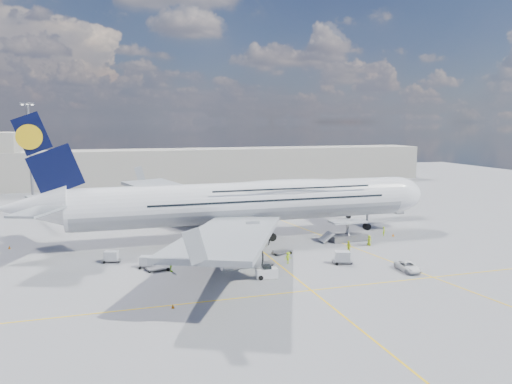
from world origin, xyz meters
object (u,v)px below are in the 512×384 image
object	(u,v)px
light_mast	(31,158)
dolly_row_b	(147,261)
crew_tug	(288,258)
dolly_row_a	(158,268)
dolly_back	(111,256)
cone_wing_left_outer	(143,224)
crew_nose	(384,231)
cargo_loader	(346,234)
dolly_nose_near	(282,252)
dolly_row_c	(263,263)
cone_nose	(393,235)
crew_loader	(349,247)
cone_wing_left_inner	(165,222)
cone_tail	(9,247)
cone_wing_right_inner	(243,253)
jet_bridge	(362,188)
crew_van	(369,240)
service_van	(408,267)
catering_truck_inner	(158,211)
baggage_tug	(267,273)
dolly_nose_far	(342,257)
catering_truck_outer	(176,203)
cone_wing_right_outer	(173,306)
crew_wing	(171,265)
airliner	(247,201)

from	to	relation	value
light_mast	dolly_row_b	size ratio (longest dim) A/B	8.36
crew_tug	dolly_row_a	bearing A→B (deg)	164.72
dolly_row_a	dolly_back	size ratio (longest dim) A/B	1.18
cone_wing_left_outer	crew_nose	bearing A→B (deg)	-28.19
cargo_loader	dolly_nose_near	world-z (taller)	cargo_loader
dolly_row_c	cone_nose	bearing A→B (deg)	30.70
dolly_row_c	crew_loader	size ratio (longest dim) A/B	1.69
cone_wing_left_inner	cone_tail	xyz separation A→B (m)	(-27.83, -13.96, 0.03)
dolly_back	cone_wing_right_inner	bearing A→B (deg)	11.42
jet_bridge	cone_nose	distance (m)	18.97
cargo_loader	crew_van	size ratio (longest dim) A/B	4.67
dolly_row_a	cone_tail	xyz separation A→B (m)	(-22.71, 20.03, -0.10)
crew_nose	crew_loader	distance (m)	15.15
service_van	crew_van	bearing A→B (deg)	85.42
crew_loader	light_mast	bearing A→B (deg)	-159.33
dolly_row_c	dolly_nose_near	distance (m)	7.22
cone_wing_left_inner	cone_wing_right_inner	size ratio (longest dim) A/B	0.91
light_mast	catering_truck_inner	xyz separation A→B (m)	(26.38, -13.28, -11.21)
baggage_tug	light_mast	bearing A→B (deg)	126.71
crew_van	dolly_row_a	bearing A→B (deg)	69.40
dolly_nose_far	crew_nose	bearing A→B (deg)	61.88
catering_truck_outer	dolly_row_a	bearing A→B (deg)	-97.03
cone_nose	cone_wing_left_inner	distance (m)	46.60
jet_bridge	baggage_tug	world-z (taller)	jet_bridge
crew_tug	baggage_tug	bearing A→B (deg)	-140.97
crew_loader	crew_van	distance (m)	6.47
dolly_nose_near	service_van	bearing A→B (deg)	-70.06
catering_truck_outer	cone_wing_right_outer	bearing A→B (deg)	-94.41
baggage_tug	cone_wing_right_inner	size ratio (longest dim) A/B	5.62
crew_nose	cone_wing_right_inner	bearing A→B (deg)	142.01
dolly_row_a	crew_nose	world-z (taller)	crew_nose
dolly_row_c	crew_van	xyz separation A→B (m)	(21.28, 6.01, 0.57)
baggage_tug	cone_tail	bearing A→B (deg)	147.44
catering_truck_inner	crew_wing	bearing A→B (deg)	-86.87
airliner	cargo_loader	world-z (taller)	airliner
light_mast	cone_wing_right_outer	distance (m)	70.83
dolly_back	cone_wing_left_outer	xyz separation A→B (m)	(6.78, 26.29, -0.69)
service_van	crew_nose	xyz separation A→B (m)	(8.84, 20.88, 0.19)
catering_truck_inner	crew_tug	size ratio (longest dim) A/B	4.04
dolly_back	crew_loader	size ratio (longest dim) A/B	1.56
crew_van	jet_bridge	bearing A→B (deg)	-52.78
dolly_back	airliner	bearing A→B (deg)	36.28
dolly_nose_far	catering_truck_inner	size ratio (longest dim) A/B	0.46
dolly_row_b	dolly_row_c	size ratio (longest dim) A/B	0.94
jet_bridge	dolly_back	world-z (taller)	jet_bridge
cone_wing_right_inner	jet_bridge	bearing A→B (deg)	32.90
crew_nose	cone_wing_right_inner	xyz separation A→B (m)	(-28.95, -4.99, -0.60)
light_mast	crew_nose	size ratio (longest dim) A/B	14.77
jet_bridge	dolly_nose_near	world-z (taller)	jet_bridge
crew_tug	crew_nose	bearing A→B (deg)	18.10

